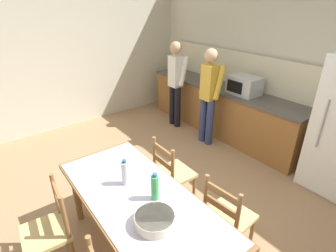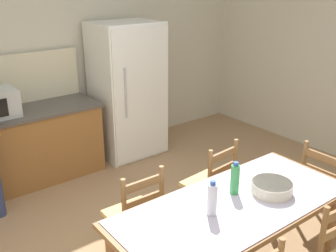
{
  "view_description": "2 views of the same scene",
  "coord_description": "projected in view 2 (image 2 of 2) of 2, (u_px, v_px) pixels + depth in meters",
  "views": [
    {
      "loc": [
        1.86,
        -1.39,
        2.37
      ],
      "look_at": [
        -0.33,
        0.31,
        1.0
      ],
      "focal_mm": 28.0,
      "sensor_mm": 36.0,
      "label": 1
    },
    {
      "loc": [
        -1.69,
        -2.17,
        2.36
      ],
      "look_at": [
        0.16,
        0.21,
        1.19
      ],
      "focal_mm": 42.0,
      "sensor_mm": 36.0,
      "label": 2
    }
  ],
  "objects": [
    {
      "name": "dining_table",
      "position": [
        235.0,
        212.0,
        2.97
      ],
      "size": [
        1.95,
        0.87,
        0.76
      ],
      "rotation": [
        0.0,
        0.0,
        -0.01
      ],
      "color": "brown",
      "rests_on": "ground"
    },
    {
      "name": "chair_head_end",
      "position": [
        325.0,
        188.0,
        3.77
      ],
      "size": [
        0.4,
        0.42,
        0.91
      ],
      "rotation": [
        0.0,
        0.0,
        1.57
      ],
      "color": "olive",
      "rests_on": "ground"
    },
    {
      "name": "refrigerator",
      "position": [
        128.0,
        90.0,
        5.28
      ],
      "size": [
        0.86,
        0.73,
        1.8
      ],
      "color": "white",
      "rests_on": "ground"
    },
    {
      "name": "serving_bowl",
      "position": [
        272.0,
        187.0,
        3.07
      ],
      "size": [
        0.32,
        0.32,
        0.09
      ],
      "color": "beige",
      "rests_on": "dining_table"
    },
    {
      "name": "bottle_off_centre",
      "position": [
        235.0,
        179.0,
        3.03
      ],
      "size": [
        0.07,
        0.07,
        0.27
      ],
      "color": "green",
      "rests_on": "dining_table"
    },
    {
      "name": "wall_back",
      "position": [
        36.0,
        53.0,
        4.85
      ],
      "size": [
        6.52,
        0.12,
        2.9
      ],
      "primitive_type": "cube",
      "color": "beige",
      "rests_on": "ground"
    },
    {
      "name": "chair_side_far_right",
      "position": [
        211.0,
        184.0,
        3.84
      ],
      "size": [
        0.45,
        0.43,
        0.91
      ],
      "rotation": [
        0.0,
        0.0,
        3.22
      ],
      "color": "olive",
      "rests_on": "ground"
    },
    {
      "name": "chair_side_far_left",
      "position": [
        136.0,
        216.0,
        3.34
      ],
      "size": [
        0.43,
        0.41,
        0.91
      ],
      "rotation": [
        0.0,
        0.0,
        3.12
      ],
      "color": "olive",
      "rests_on": "ground"
    },
    {
      "name": "bottle_near_centre",
      "position": [
        212.0,
        199.0,
        2.76
      ],
      "size": [
        0.07,
        0.07,
        0.27
      ],
      "color": "silver",
      "rests_on": "dining_table"
    }
  ]
}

